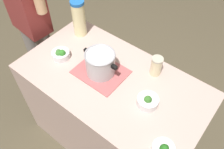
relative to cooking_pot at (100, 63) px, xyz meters
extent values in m
plane|color=#4E4633|center=(-0.10, 0.00, -0.99)|extent=(8.00, 8.00, 0.00)
cube|color=#B99D93|center=(-0.10, 0.00, -0.54)|extent=(1.35, 0.74, 0.89)
cube|color=#AF5758|center=(0.00, 0.00, -0.09)|extent=(0.35, 0.28, 0.01)
cylinder|color=#B7B7BC|center=(0.00, 0.00, -0.01)|extent=(0.20, 0.20, 0.17)
torus|color=#99999E|center=(0.00, 0.00, 0.08)|extent=(0.21, 0.21, 0.01)
cube|color=black|center=(-0.12, 0.00, 0.04)|extent=(0.04, 0.02, 0.02)
cube|color=black|center=(0.12, 0.00, 0.04)|extent=(0.04, 0.02, 0.02)
cylinder|color=beige|center=(0.41, -0.22, 0.04)|extent=(0.10, 0.10, 0.28)
cylinder|color=#1E61B3|center=(0.41, -0.22, 0.19)|extent=(0.11, 0.11, 0.02)
ellipsoid|color=yellow|center=(0.42, -0.22, 0.06)|extent=(0.04, 0.04, 0.01)
cylinder|color=beige|center=(-0.31, -0.23, -0.03)|extent=(0.08, 0.08, 0.14)
cylinder|color=#B2AD99|center=(-0.31, -0.23, 0.04)|extent=(0.08, 0.08, 0.01)
cylinder|color=silver|center=(-0.40, 0.02, -0.07)|extent=(0.14, 0.14, 0.05)
ellipsoid|color=#366D28|center=(-0.41, 0.02, -0.05)|extent=(0.05, 0.05, 0.06)
ellipsoid|color=#367F1A|center=(-0.41, 0.02, -0.05)|extent=(0.04, 0.04, 0.04)
cylinder|color=silver|center=(-0.64, 0.23, -0.08)|extent=(0.13, 0.13, 0.05)
ellipsoid|color=#377E34|center=(-0.65, 0.22, -0.05)|extent=(0.04, 0.04, 0.04)
ellipsoid|color=#21641B|center=(-0.65, 0.24, -0.05)|extent=(0.05, 0.05, 0.06)
cylinder|color=silver|center=(0.33, 0.07, -0.07)|extent=(0.13, 0.13, 0.05)
ellipsoid|color=#2E7A26|center=(0.31, 0.07, -0.04)|extent=(0.05, 0.05, 0.06)
ellipsoid|color=#346322|center=(0.34, 0.08, -0.05)|extent=(0.04, 0.04, 0.05)
ellipsoid|color=#3A752F|center=(0.33, 0.09, -0.05)|extent=(0.05, 0.05, 0.05)
cylinder|color=gray|center=(0.74, -0.06, -0.57)|extent=(0.14, 0.14, 0.83)
cylinder|color=gray|center=(0.94, -0.06, -0.57)|extent=(0.14, 0.14, 0.83)
cube|color=maroon|center=(0.84, -0.06, 0.12)|extent=(0.36, 0.23, 0.56)
camera|label=1|loc=(-0.75, 0.82, 1.19)|focal=38.32mm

